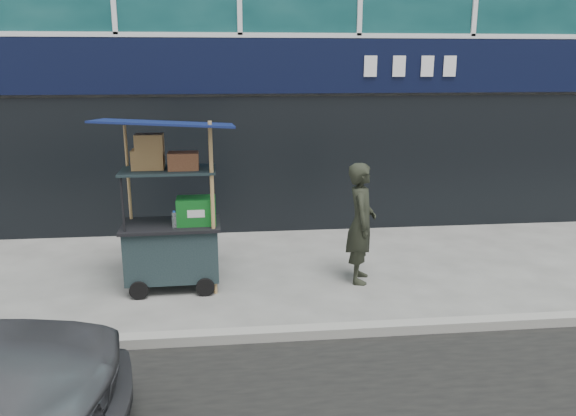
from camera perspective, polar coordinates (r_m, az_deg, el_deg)
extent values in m
plane|color=#61605C|center=(6.53, -3.34, -12.42)|extent=(80.00, 80.00, 0.00)
cube|color=gray|center=(6.33, -3.25, -12.76)|extent=(80.00, 0.18, 0.12)
cube|color=black|center=(9.68, -4.82, 14.15)|extent=(15.68, 0.06, 0.90)
cube|color=black|center=(9.88, -4.61, 4.25)|extent=(15.68, 0.04, 2.40)
cube|color=black|center=(7.70, -11.64, -4.36)|extent=(1.23, 0.74, 0.71)
cylinder|color=black|center=(7.53, -14.92, -8.12)|extent=(0.24, 0.06, 0.24)
cylinder|color=black|center=(7.46, -8.40, -7.97)|extent=(0.24, 0.06, 0.24)
cube|color=black|center=(7.59, -11.78, -1.69)|extent=(1.31, 0.82, 0.04)
cylinder|color=black|center=(7.27, -16.44, 0.23)|extent=(0.03, 0.03, 0.76)
cylinder|color=black|center=(7.18, -7.67, 0.52)|extent=(0.03, 0.03, 0.76)
cylinder|color=black|center=(7.85, -15.80, 1.31)|extent=(0.03, 0.03, 0.76)
cylinder|color=black|center=(7.77, -7.69, 1.60)|extent=(0.03, 0.03, 0.76)
cube|color=black|center=(7.42, -12.07, 3.77)|extent=(1.23, 0.74, 0.03)
cylinder|color=#AE844E|center=(7.21, -7.65, -0.26)|extent=(0.05, 0.05, 2.27)
cylinder|color=#AE844E|center=(7.89, -15.73, 0.24)|extent=(0.04, 0.04, 2.17)
cube|color=#0C1347|center=(7.34, -12.32, 8.42)|extent=(1.75, 1.25, 0.20)
cube|color=#0E5D15|center=(7.47, -9.29, -0.27)|extent=(0.51, 0.37, 0.35)
cylinder|color=silver|center=(7.36, -11.46, -1.21)|extent=(0.07, 0.07, 0.20)
cylinder|color=#184BB7|center=(7.33, -11.51, -0.37)|extent=(0.03, 0.03, 0.02)
cube|color=olive|center=(7.47, -14.04, 4.83)|extent=(0.41, 0.31, 0.25)
cube|color=#9A6843|center=(7.34, -10.58, 4.73)|extent=(0.39, 0.29, 0.22)
cube|color=olive|center=(7.41, -13.93, 6.54)|extent=(0.36, 0.27, 0.20)
imported|color=black|center=(7.74, 7.43, -1.52)|extent=(0.52, 0.68, 1.67)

